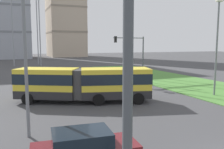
# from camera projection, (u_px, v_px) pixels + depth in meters

# --- Properties ---
(articulated_bus) EXTENTS (11.79, 6.65, 3.00)m
(articulated_bus) POSITION_uv_depth(u_px,v_px,m) (84.00, 84.00, 21.19)
(articulated_bus) COLOR yellow
(articulated_bus) RESTS_ON ground
(car_navy_sedan) EXTENTS (4.41, 2.05, 1.58)m
(car_navy_sedan) POSITION_uv_depth(u_px,v_px,m) (41.00, 80.00, 29.67)
(car_navy_sedan) COLOR #19234C
(car_navy_sedan) RESTS_ON ground
(traffic_light_near_left) EXTENTS (3.79, 0.28, 6.13)m
(traffic_light_near_left) POSITION_uv_depth(u_px,v_px,m) (191.00, 98.00, 4.08)
(traffic_light_near_left) COLOR #474C51
(traffic_light_near_left) RESTS_ON ground
(traffic_light_far_right) EXTENTS (4.42, 0.28, 6.14)m
(traffic_light_far_right) POSITION_uv_depth(u_px,v_px,m) (134.00, 51.00, 31.50)
(traffic_light_far_right) COLOR #474C51
(traffic_light_far_right) RESTS_ON ground
(streetlight_left) EXTENTS (0.70, 0.28, 8.95)m
(streetlight_left) POSITION_uv_depth(u_px,v_px,m) (25.00, 48.00, 12.66)
(streetlight_left) COLOR slate
(streetlight_left) RESTS_ON ground
(streetlight_median) EXTENTS (0.70, 0.28, 9.35)m
(streetlight_median) POSITION_uv_depth(u_px,v_px,m) (217.00, 44.00, 23.29)
(streetlight_median) COLOR slate
(streetlight_median) RESTS_ON ground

